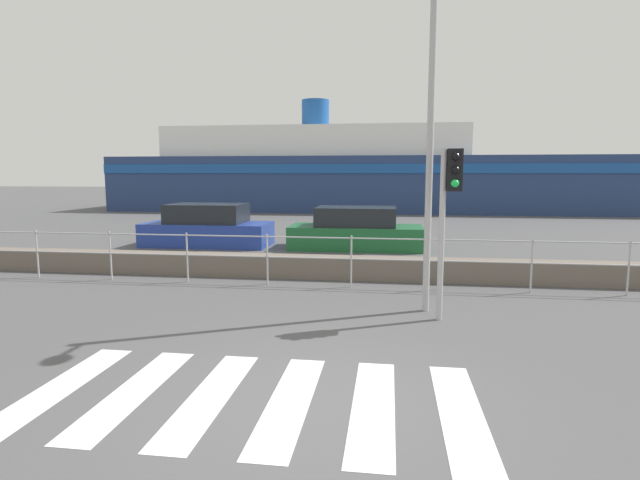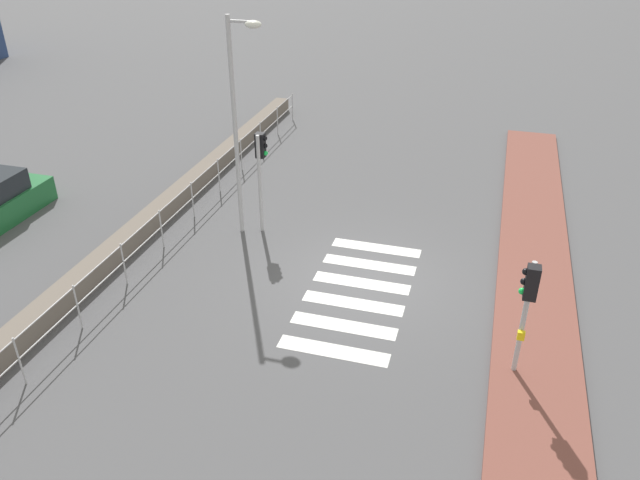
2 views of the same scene
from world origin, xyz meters
TOP-DOWN VIEW (x-y plane):
  - ground_plane at (0.00, 0.00)m, footprint 160.00×160.00m
  - sidewalk_brick at (0.00, -4.10)m, footprint 24.00×1.80m
  - crosswalk at (-0.68, 0.00)m, footprint 4.95×2.40m
  - seawall at (0.00, 6.43)m, footprint 24.76×0.55m
  - harbor_fence at (-0.00, 5.56)m, footprint 22.33×0.04m
  - traffic_light_near at (-2.73, -3.64)m, footprint 0.34×0.32m
  - traffic_light_far at (1.76, 3.32)m, footprint 0.34×0.32m
  - streetlamp at (1.47, 3.71)m, footprint 0.32×0.92m

SIDE VIEW (x-z plane):
  - ground_plane at x=0.00m, z-range 0.00..0.00m
  - crosswalk at x=-0.68m, z-range 0.00..0.01m
  - sidewalk_brick at x=0.00m, z-range 0.00..0.12m
  - seawall at x=0.00m, z-range 0.00..0.51m
  - harbor_fence at x=0.00m, z-range 0.18..1.31m
  - traffic_light_near at x=-2.73m, z-range 0.59..3.22m
  - traffic_light_far at x=1.76m, z-range 0.67..3.51m
  - streetlamp at x=1.47m, z-range 0.70..6.59m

